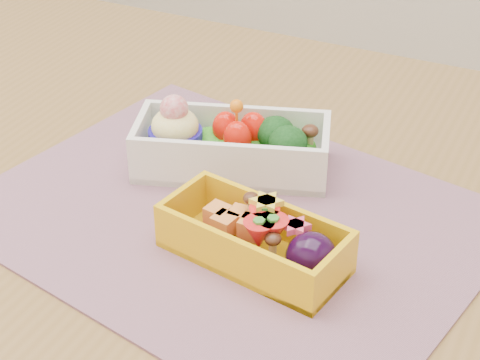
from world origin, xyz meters
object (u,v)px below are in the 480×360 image
at_px(table, 262,297).
at_px(bento_white, 231,146).
at_px(bento_yellow, 257,239).
at_px(placemat, 230,216).

xyz_separation_m(table, bento_white, (-0.06, 0.06, 0.13)).
relative_size(bento_white, bento_yellow, 1.23).
distance_m(bento_white, bento_yellow, 0.15).
relative_size(placemat, bento_yellow, 2.67).
distance_m(table, placemat, 0.10).
bearing_deg(table, placemat, -147.59).
bearing_deg(placemat, table, 32.41).
xyz_separation_m(table, bento_yellow, (0.02, -0.06, 0.12)).
relative_size(table, placemat, 2.69).
bearing_deg(bento_yellow, bento_white, 134.84).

